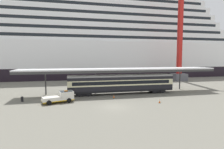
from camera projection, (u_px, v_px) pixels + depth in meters
name	position (u px, v px, depth m)	size (l,w,h in m)	color
ground_plane	(114.00, 107.00, 28.49)	(400.00, 400.00, 0.00)	slate
cruise_ship	(96.00, 40.00, 75.99)	(121.73, 24.31, 42.55)	black
platform_canopy	(121.00, 69.00, 38.99)	(42.12, 5.39, 5.46)	silver
train_carriage	(122.00, 83.00, 38.87)	(22.60, 2.81, 4.11)	black
service_truck	(61.00, 97.00, 31.44)	(5.57, 3.49, 2.02)	silver
traffic_cone_near	(114.00, 96.00, 34.95)	(0.36, 0.36, 0.67)	black
traffic_cone_mid	(160.00, 101.00, 31.03)	(0.36, 0.36, 0.66)	black
dockside_crane	(182.00, 25.00, 61.30)	(14.12, 4.40, 58.34)	#595960
quay_bollard	(22.00, 99.00, 31.94)	(0.48, 0.48, 0.96)	black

